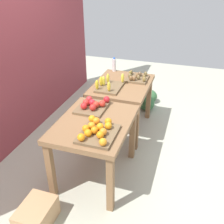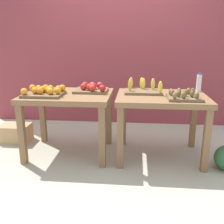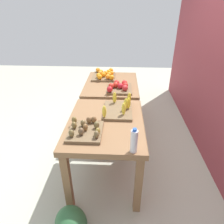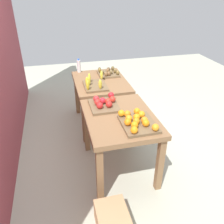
{
  "view_description": "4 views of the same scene",
  "coord_description": "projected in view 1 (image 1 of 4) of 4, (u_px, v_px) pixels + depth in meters",
  "views": [
    {
      "loc": [
        -2.81,
        -0.94,
        2.26
      ],
      "look_at": [
        0.1,
        0.0,
        0.54
      ],
      "focal_mm": 41.11,
      "sensor_mm": 36.0,
      "label": 1
    },
    {
      "loc": [
        0.26,
        -2.99,
        1.41
      ],
      "look_at": [
        -0.03,
        0.03,
        0.54
      ],
      "focal_mm": 41.6,
      "sensor_mm": 36.0,
      "label": 2
    },
    {
      "loc": [
        2.35,
        0.16,
        1.88
      ],
      "look_at": [
        0.05,
        0.04,
        0.6
      ],
      "focal_mm": 32.09,
      "sensor_mm": 36.0,
      "label": 3
    },
    {
      "loc": [
        -2.83,
        0.66,
        2.15
      ],
      "look_at": [
        -0.06,
        -0.03,
        0.54
      ],
      "focal_mm": 37.91,
      "sensor_mm": 36.0,
      "label": 4
    }
  ],
  "objects": [
    {
      "name": "water_bottle",
      "position": [
        114.0,
        65.0,
        4.19
      ],
      "size": [
        0.06,
        0.06,
        0.23
      ],
      "color": "silver",
      "rests_on": "display_table_right"
    },
    {
      "name": "banana_crate",
      "position": [
        109.0,
        86.0,
        3.62
      ],
      "size": [
        0.44,
        0.33,
        0.17
      ],
      "color": "brown",
      "rests_on": "display_table_right"
    },
    {
      "name": "display_table_right",
      "position": [
        122.0,
        91.0,
        3.84
      ],
      "size": [
        1.04,
        0.8,
        0.77
      ],
      "color": "brown",
      "rests_on": "ground_plane"
    },
    {
      "name": "ground_plane",
      "position": [
        110.0,
        148.0,
        3.69
      ],
      "size": [
        8.0,
        8.0,
        0.0
      ],
      "primitive_type": "plane",
      "color": "#B4B7A1"
    },
    {
      "name": "apple_bin",
      "position": [
        93.0,
        105.0,
        3.09
      ],
      "size": [
        0.41,
        0.36,
        0.11
      ],
      "color": "brown",
      "rests_on": "display_table_left"
    },
    {
      "name": "display_table_left",
      "position": [
        95.0,
        130.0,
        2.91
      ],
      "size": [
        1.04,
        0.8,
        0.77
      ],
      "color": "brown",
      "rests_on": "ground_plane"
    },
    {
      "name": "kiwi_bin",
      "position": [
        137.0,
        78.0,
        3.9
      ],
      "size": [
        0.36,
        0.33,
        0.1
      ],
      "color": "brown",
      "rests_on": "display_table_right"
    },
    {
      "name": "back_wall",
      "position": [
        11.0,
        35.0,
        3.32
      ],
      "size": [
        4.4,
        0.12,
        3.0
      ],
      "primitive_type": "cube",
      "color": "#8D373F",
      "rests_on": "ground_plane"
    },
    {
      "name": "orange_bin",
      "position": [
        97.0,
        131.0,
        2.6
      ],
      "size": [
        0.46,
        0.36,
        0.11
      ],
      "color": "brown",
      "rests_on": "display_table_left"
    },
    {
      "name": "watermelon_pile",
      "position": [
        148.0,
        100.0,
        4.74
      ],
      "size": [
        0.7,
        0.42,
        0.28
      ],
      "color": "#37673B",
      "rests_on": "ground_plane"
    },
    {
      "name": "cardboard_produce_box",
      "position": [
        37.0,
        215.0,
        2.54
      ],
      "size": [
        0.4,
        0.3,
        0.24
      ],
      "primitive_type": "cube",
      "color": "tan",
      "rests_on": "ground_plane"
    }
  ]
}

